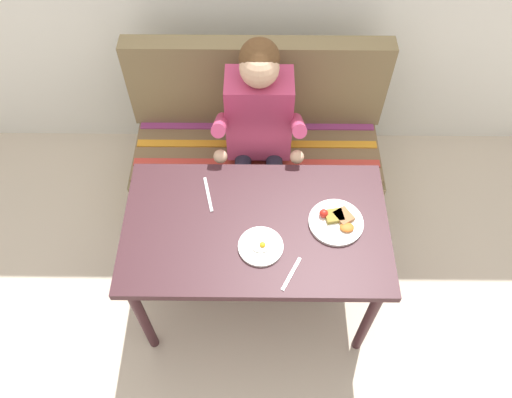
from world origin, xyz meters
The scene contains 8 objects.
ground_plane centered at (0.00, 0.00, 0.00)m, with size 8.00×8.00×0.00m, color beige.
table centered at (0.00, 0.00, 0.65)m, with size 1.20×0.70×0.73m.
couch centered at (0.00, 0.76, 0.33)m, with size 1.44×0.56×1.00m.
person centered at (0.01, 0.59, 0.74)m, with size 0.45×0.61×1.21m.
plate_breakfast centered at (0.36, 0.02, 0.74)m, with size 0.25×0.25×0.05m.
plate_eggs centered at (0.02, -0.11, 0.74)m, with size 0.20×0.20×0.04m.
fork centered at (0.15, -0.24, 0.73)m, with size 0.01×0.17×0.01m, color silver.
knife centered at (-0.22, 0.17, 0.73)m, with size 0.01×0.20×0.01m, color silver.
Camera 1 is at (0.01, -1.19, 2.62)m, focal length 34.90 mm.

